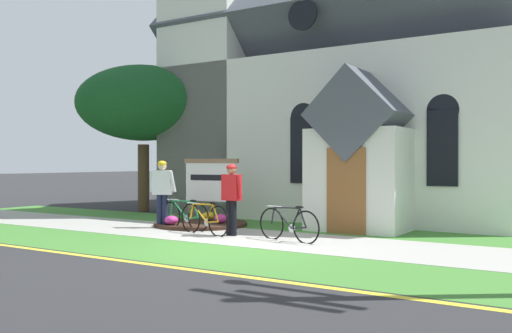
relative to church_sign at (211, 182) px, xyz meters
name	(u,v)px	position (x,y,z in m)	size (l,w,h in m)	color
ground	(318,228)	(2.97, 0.73, -1.18)	(140.00, 140.00, 0.00)	#2B2B2D
sidewalk_slab	(238,236)	(2.06, -1.71, -1.18)	(32.00, 2.71, 0.01)	#A8A59E
grass_verge	(167,250)	(2.06, -4.21, -1.18)	(32.00, 2.29, 0.01)	#427F33
church_lawn	(286,226)	(2.06, 0.64, -1.18)	(24.00, 1.99, 0.01)	#427F33
curb_paint_stripe	(119,260)	(2.06, -5.50, -1.18)	(28.00, 0.16, 0.01)	yellow
church_building	(359,81)	(1.77, 6.71, 3.54)	(11.66, 12.70, 12.62)	silver
church_sign	(211,182)	(0.00, 0.00, 0.00)	(1.78, 0.23, 1.85)	#7F6047
flower_bed	(201,223)	(0.01, -0.48, -1.11)	(2.54, 2.54, 0.34)	#382319
bicycle_red	(204,219)	(1.19, -1.87, -0.80)	(1.75, 0.45, 0.82)	black
bicycle_yellow	(184,215)	(0.22, -1.43, -0.81)	(1.75, 0.23, 0.82)	black
bicycle_green	(289,224)	(3.49, -1.81, -0.81)	(1.71, 0.42, 0.82)	black
cyclist_in_red_jersey	(231,194)	(1.90, -1.74, -0.18)	(0.65, 0.30, 1.70)	black
cyclist_in_orange_jersey	(162,188)	(-0.58, -1.39, -0.12)	(0.67, 0.40, 1.79)	#191E38
yard_deciduous_tree	(143,104)	(-4.51, 2.04, 2.64)	(4.69, 4.69, 5.16)	#4C3823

